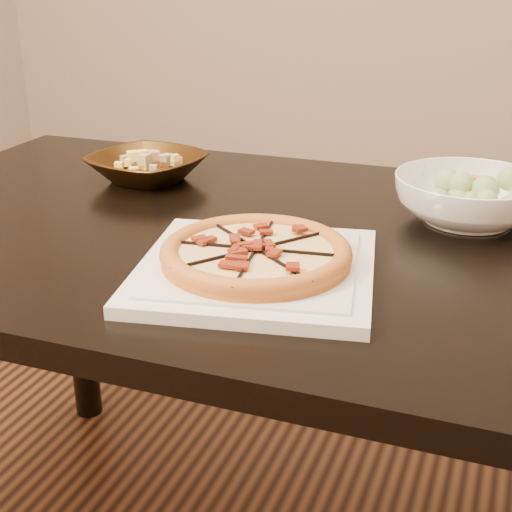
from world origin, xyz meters
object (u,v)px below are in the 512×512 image
(plate, at_px, (256,269))
(dining_table, at_px, (236,283))
(pizza, at_px, (256,253))
(salad_bowl, at_px, (469,199))
(bronze_bowl, at_px, (148,167))

(plate, bearing_deg, dining_table, 120.65)
(plate, distance_m, pizza, 0.02)
(plate, xyz_separation_m, salad_bowl, (0.25, 0.33, 0.03))
(pizza, xyz_separation_m, bronze_bowl, (-0.36, 0.35, -0.01))
(dining_table, height_order, salad_bowl, salad_bowl)
(dining_table, relative_size, plate, 3.65)
(dining_table, xyz_separation_m, bronze_bowl, (-0.26, 0.17, 0.13))
(dining_table, bearing_deg, bronze_bowl, 146.68)
(dining_table, distance_m, pizza, 0.25)
(dining_table, bearing_deg, salad_bowl, 23.71)
(salad_bowl, bearing_deg, dining_table, -156.29)
(pizza, bearing_deg, dining_table, 120.64)
(plate, distance_m, bronze_bowl, 0.50)
(dining_table, relative_size, bronze_bowl, 6.46)
(plate, relative_size, pizza, 1.43)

